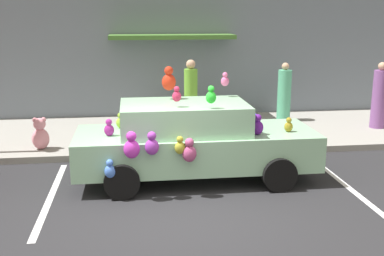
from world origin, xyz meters
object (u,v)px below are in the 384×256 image
at_px(teddy_bear_on_sidewalk, 40,134).
at_px(pedestrian_walking_past, 284,94).
at_px(plush_covered_car, 193,140).
at_px(pedestrian_near_shopfront, 379,98).
at_px(pedestrian_by_lamp, 191,95).

relative_size(teddy_bear_on_sidewalk, pedestrian_walking_past, 0.44).
xyz_separation_m(plush_covered_car, pedestrian_near_shopfront, (5.52, 3.05, 0.17)).
bearing_deg(pedestrian_by_lamp, teddy_bear_on_sidewalk, -152.04).
bearing_deg(pedestrian_walking_past, plush_covered_car, -127.43).
height_order(plush_covered_car, pedestrian_walking_past, plush_covered_car).
xyz_separation_m(teddy_bear_on_sidewalk, pedestrian_by_lamp, (3.75, 1.99, 0.50)).
height_order(plush_covered_car, teddy_bear_on_sidewalk, plush_covered_car).
distance_m(plush_covered_car, pedestrian_near_shopfront, 6.31).
xyz_separation_m(plush_covered_car, pedestrian_walking_past, (3.23, 4.23, 0.12)).
relative_size(plush_covered_car, pedestrian_near_shopfront, 2.59).
xyz_separation_m(pedestrian_near_shopfront, pedestrian_by_lamp, (-5.03, 1.01, 0.03)).
height_order(teddy_bear_on_sidewalk, pedestrian_walking_past, pedestrian_walking_past).
height_order(teddy_bear_on_sidewalk, pedestrian_by_lamp, pedestrian_by_lamp).
xyz_separation_m(pedestrian_walking_past, pedestrian_by_lamp, (-2.75, -0.16, 0.08)).
bearing_deg(teddy_bear_on_sidewalk, pedestrian_by_lamp, 27.96).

